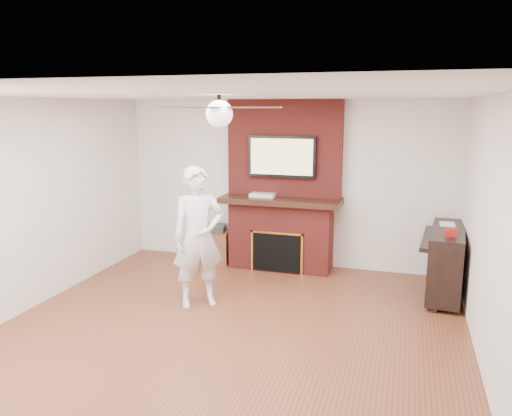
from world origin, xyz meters
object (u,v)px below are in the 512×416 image
(fireplace, at_px, (282,202))
(side_table, at_px, (213,245))
(person, at_px, (198,237))
(piano, at_px, (445,260))

(fireplace, xyz_separation_m, side_table, (-1.10, -0.07, -0.72))
(person, distance_m, piano, 3.15)
(side_table, height_order, piano, piano)
(fireplace, relative_size, person, 1.47)
(person, xyz_separation_m, piano, (2.89, 1.20, -0.38))
(fireplace, bearing_deg, person, -108.97)
(piano, bearing_deg, fireplace, 171.78)
(fireplace, height_order, person, fireplace)
(fireplace, bearing_deg, piano, -13.47)
(fireplace, distance_m, side_table, 1.32)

